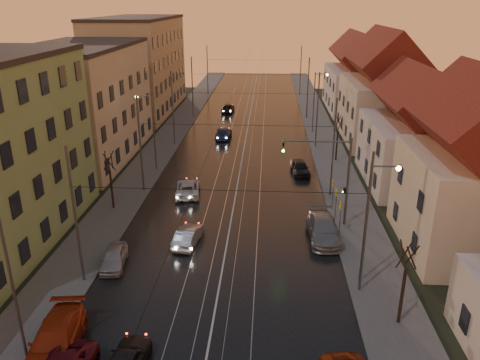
% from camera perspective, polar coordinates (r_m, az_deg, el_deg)
% --- Properties ---
extents(road, '(16.00, 120.00, 0.04)m').
position_cam_1_polar(road, '(58.18, 0.59, 4.42)').
color(road, black).
rests_on(road, ground).
extents(sidewalk_left, '(4.00, 120.00, 0.15)m').
position_cam_1_polar(sidewalk_left, '(59.49, -9.11, 4.59)').
color(sidewalk_left, '#4C4C4C').
rests_on(sidewalk_left, ground).
extents(sidewalk_right, '(4.00, 120.00, 0.15)m').
position_cam_1_polar(sidewalk_right, '(58.54, 10.44, 4.23)').
color(sidewalk_right, '#4C4C4C').
rests_on(sidewalk_right, ground).
extents(tram_rail_0, '(0.06, 120.00, 0.03)m').
position_cam_1_polar(tram_rail_0, '(58.31, -1.58, 4.49)').
color(tram_rail_0, gray).
rests_on(tram_rail_0, road).
extents(tram_rail_1, '(0.06, 120.00, 0.03)m').
position_cam_1_polar(tram_rail_1, '(58.21, -0.17, 4.47)').
color(tram_rail_1, gray).
rests_on(tram_rail_1, road).
extents(tram_rail_2, '(0.06, 120.00, 0.03)m').
position_cam_1_polar(tram_rail_2, '(58.13, 1.35, 4.44)').
color(tram_rail_2, gray).
rests_on(tram_rail_2, road).
extents(tram_rail_3, '(0.06, 120.00, 0.03)m').
position_cam_1_polar(tram_rail_3, '(58.10, 2.76, 4.42)').
color(tram_rail_3, gray).
rests_on(tram_rail_3, road).
extents(apartment_left_2, '(10.00, 20.00, 12.00)m').
position_cam_1_polar(apartment_left_2, '(54.71, -18.59, 8.72)').
color(apartment_left_2, tan).
rests_on(apartment_left_2, ground).
extents(apartment_left_3, '(10.00, 24.00, 14.00)m').
position_cam_1_polar(apartment_left_3, '(77.03, -12.16, 13.39)').
color(apartment_left_3, tan).
rests_on(apartment_left_3, ground).
extents(house_right_1, '(8.67, 10.20, 10.80)m').
position_cam_1_polar(house_right_1, '(35.62, 26.77, 0.35)').
color(house_right_1, beige).
rests_on(house_right_1, ground).
extents(house_right_2, '(9.18, 12.24, 9.20)m').
position_cam_1_polar(house_right_2, '(47.47, 20.85, 4.98)').
color(house_right_2, silver).
rests_on(house_right_2, ground).
extents(house_right_3, '(9.18, 14.28, 11.50)m').
position_cam_1_polar(house_right_3, '(61.34, 17.08, 9.94)').
color(house_right_3, beige).
rests_on(house_right_3, ground).
extents(house_right_4, '(9.18, 16.32, 10.00)m').
position_cam_1_polar(house_right_4, '(78.84, 14.14, 11.96)').
color(house_right_4, silver).
rests_on(house_right_4, ground).
extents(catenary_pole_l_1, '(0.16, 0.16, 9.00)m').
position_cam_1_polar(catenary_pole_l_1, '(29.78, -19.43, -4.36)').
color(catenary_pole_l_1, '#595B60').
rests_on(catenary_pole_l_1, ground).
extents(catenary_pole_r_1, '(0.16, 0.16, 9.00)m').
position_cam_1_polar(catenary_pole_r_1, '(28.12, 15.10, -5.39)').
color(catenary_pole_r_1, '#595B60').
rests_on(catenary_pole_r_1, ground).
extents(catenary_pole_l_2, '(0.16, 0.16, 9.00)m').
position_cam_1_polar(catenary_pole_l_2, '(43.03, -12.05, 4.15)').
color(catenary_pole_l_2, '#595B60').
rests_on(catenary_pole_l_2, ground).
extents(catenary_pole_r_2, '(0.16, 0.16, 9.00)m').
position_cam_1_polar(catenary_pole_r_2, '(41.90, 11.32, 3.75)').
color(catenary_pole_r_2, '#595B60').
rests_on(catenary_pole_r_2, ground).
extents(catenary_pole_l_3, '(0.16, 0.16, 9.00)m').
position_cam_1_polar(catenary_pole_l_3, '(57.16, -8.19, 8.55)').
color(catenary_pole_l_3, '#595B60').
rests_on(catenary_pole_l_3, ground).
extents(catenary_pole_r_3, '(0.16, 0.16, 9.00)m').
position_cam_1_polar(catenary_pole_r_3, '(56.31, 9.42, 8.29)').
color(catenary_pole_r_3, '#595B60').
rests_on(catenary_pole_r_3, ground).
extents(catenary_pole_l_4, '(0.16, 0.16, 9.00)m').
position_cam_1_polar(catenary_pole_l_4, '(71.64, -5.83, 11.17)').
color(catenary_pole_l_4, '#595B60').
rests_on(catenary_pole_l_4, ground).
extents(catenary_pole_r_4, '(0.16, 0.16, 9.00)m').
position_cam_1_polar(catenary_pole_r_4, '(70.96, 8.28, 10.97)').
color(catenary_pole_r_4, '#595B60').
rests_on(catenary_pole_r_4, ground).
extents(catenary_pole_l_5, '(0.16, 0.16, 9.00)m').
position_cam_1_polar(catenary_pole_l_5, '(89.24, -3.99, 13.17)').
color(catenary_pole_l_5, '#595B60').
rests_on(catenary_pole_l_5, ground).
extents(catenary_pole_r_5, '(0.16, 0.16, 9.00)m').
position_cam_1_polar(catenary_pole_r_5, '(88.70, 7.40, 13.00)').
color(catenary_pole_r_5, '#595B60').
rests_on(catenary_pole_r_5, ground).
extents(street_lamp_0, '(1.75, 0.32, 8.00)m').
position_cam_1_polar(street_lamp_0, '(24.35, -26.82, -10.42)').
color(street_lamp_0, '#595B60').
rests_on(street_lamp_0, ground).
extents(street_lamp_1, '(1.75, 0.32, 8.00)m').
position_cam_1_polar(street_lamp_1, '(28.94, 15.79, -3.83)').
color(street_lamp_1, '#595B60').
rests_on(street_lamp_1, ground).
extents(street_lamp_2, '(1.75, 0.32, 8.00)m').
position_cam_1_polar(street_lamp_2, '(48.65, -10.86, 6.66)').
color(street_lamp_2, '#595B60').
rests_on(street_lamp_2, ground).
extents(street_lamp_3, '(1.75, 0.32, 8.00)m').
position_cam_1_polar(street_lamp_3, '(63.10, 9.30, 10.02)').
color(street_lamp_3, '#595B60').
rests_on(street_lamp_3, ground).
extents(traffic_light_mast, '(5.30, 0.32, 7.20)m').
position_cam_1_polar(traffic_light_mast, '(36.14, 11.55, 1.10)').
color(traffic_light_mast, '#595B60').
rests_on(traffic_light_mast, ground).
extents(bare_tree_0, '(1.09, 1.09, 5.11)m').
position_cam_1_polar(bare_tree_0, '(40.53, -15.45, -0.23)').
color(bare_tree_0, black).
rests_on(bare_tree_0, ground).
extents(bare_tree_1, '(1.09, 1.09, 5.11)m').
position_cam_1_polar(bare_tree_1, '(26.94, 19.31, -12.06)').
color(bare_tree_1, black).
rests_on(bare_tree_1, ground).
extents(bare_tree_2, '(1.09, 1.09, 5.11)m').
position_cam_1_polar(bare_tree_2, '(52.22, 11.77, 4.85)').
color(bare_tree_2, black).
rests_on(bare_tree_2, ground).
extents(driving_car_1, '(1.88, 4.11, 1.31)m').
position_cam_1_polar(driving_car_1, '(34.47, -6.35, -6.78)').
color(driving_car_1, gray).
rests_on(driving_car_1, ground).
extents(driving_car_2, '(2.64, 4.80, 1.27)m').
position_cam_1_polar(driving_car_2, '(42.97, -6.37, -0.99)').
color(driving_car_2, silver).
rests_on(driving_car_2, ground).
extents(driving_car_3, '(1.93, 4.71, 1.37)m').
position_cam_1_polar(driving_car_3, '(60.60, -2.02, 5.75)').
color(driving_car_3, navy).
rests_on(driving_car_3, ground).
extents(driving_car_4, '(1.97, 4.38, 1.46)m').
position_cam_1_polar(driving_car_4, '(75.01, -1.48, 8.78)').
color(driving_car_4, black).
rests_on(driving_car_4, ground).
extents(parked_left_2, '(2.84, 5.66, 1.58)m').
position_cam_1_polar(parked_left_2, '(26.40, -21.61, -17.68)').
color(parked_left_2, '#9D2A0F').
rests_on(parked_left_2, ground).
extents(parked_left_3, '(1.91, 3.83, 1.25)m').
position_cam_1_polar(parked_left_3, '(32.73, -15.11, -9.11)').
color(parked_left_3, '#A9A8AE').
rests_on(parked_left_3, ground).
extents(parked_right_1, '(2.38, 5.50, 1.58)m').
position_cam_1_polar(parked_right_1, '(35.46, 10.12, -5.91)').
color(parked_right_1, gray).
rests_on(parked_right_1, ground).
extents(parked_right_2, '(2.11, 4.19, 1.37)m').
position_cam_1_polar(parked_right_2, '(48.16, 7.34, 1.49)').
color(parked_right_2, black).
rests_on(parked_right_2, ground).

